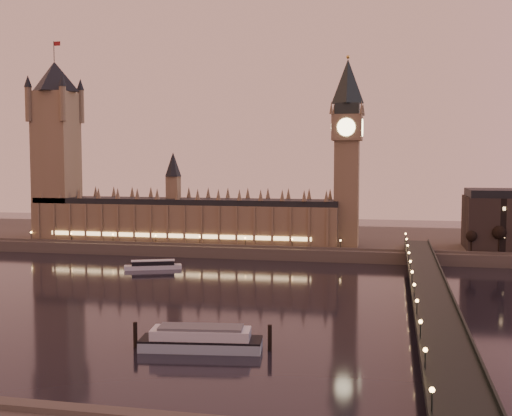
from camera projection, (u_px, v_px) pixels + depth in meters
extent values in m
plane|color=black|center=(183.00, 299.00, 247.35)|extent=(700.00, 700.00, 0.00)
cube|color=#423D35|center=(312.00, 241.00, 401.76)|extent=(560.00, 130.00, 6.00)
cube|color=brown|center=(183.00, 223.00, 372.39)|extent=(180.00, 26.00, 22.00)
cube|color=black|center=(183.00, 201.00, 371.43)|extent=(180.00, 22.00, 3.20)
cube|color=#FFCC7F|center=(176.00, 236.00, 359.68)|extent=(153.00, 0.25, 2.20)
cube|color=brown|center=(57.00, 166.00, 386.57)|extent=(22.00, 22.00, 88.00)
cone|color=black|center=(55.00, 77.00, 382.56)|extent=(31.68, 31.68, 18.00)
cylinder|color=black|center=(54.00, 51.00, 381.43)|extent=(0.44, 0.44, 12.00)
cube|color=maroon|center=(57.00, 44.00, 380.63)|extent=(4.00, 0.15, 2.50)
cube|color=brown|center=(347.00, 194.00, 351.43)|extent=(13.00, 13.00, 58.00)
cube|color=brown|center=(347.00, 128.00, 348.71)|extent=(16.00, 16.00, 14.00)
cylinder|color=#FFEAA5|center=(346.00, 127.00, 340.73)|extent=(9.60, 0.35, 9.60)
cylinder|color=#FFEAA5|center=(332.00, 128.00, 350.41)|extent=(0.35, 9.60, 9.60)
cube|color=black|center=(347.00, 109.00, 347.95)|extent=(13.00, 13.00, 6.00)
cone|color=black|center=(348.00, 81.00, 346.82)|extent=(17.68, 17.68, 24.00)
sphere|color=gold|center=(348.00, 57.00, 345.84)|extent=(2.00, 2.00, 2.00)
cube|color=black|center=(429.00, 289.00, 227.56)|extent=(13.00, 260.00, 2.00)
cube|color=black|center=(411.00, 284.00, 228.76)|extent=(0.60, 260.00, 1.00)
cube|color=black|center=(448.00, 285.00, 226.14)|extent=(0.60, 260.00, 1.00)
cylinder|color=black|center=(469.00, 244.00, 328.34)|extent=(0.70, 0.70, 8.82)
sphere|color=black|center=(469.00, 235.00, 327.99)|extent=(5.88, 5.88, 5.88)
cylinder|color=black|center=(499.00, 245.00, 325.29)|extent=(0.70, 0.70, 8.82)
sphere|color=black|center=(500.00, 236.00, 324.94)|extent=(5.88, 5.88, 5.88)
cube|color=silver|center=(153.00, 267.00, 314.67)|extent=(27.99, 15.88, 2.03)
cube|color=black|center=(153.00, 263.00, 314.52)|extent=(20.89, 12.20, 2.03)
cube|color=silver|center=(153.00, 261.00, 314.43)|extent=(21.49, 12.63, 0.37)
cube|color=#93ACBB|center=(201.00, 345.00, 181.21)|extent=(35.30, 14.12, 2.79)
cube|color=black|center=(201.00, 339.00, 181.08)|extent=(35.30, 14.12, 0.54)
cube|color=silver|center=(201.00, 333.00, 180.95)|extent=(28.78, 12.20, 2.79)
cube|color=#595B5E|center=(201.00, 327.00, 180.82)|extent=(24.38, 10.57, 0.75)
cylinder|color=black|center=(135.00, 335.00, 183.51)|extent=(1.18, 1.18, 7.29)
cylinder|color=black|center=(270.00, 338.00, 180.52)|extent=(1.18, 1.18, 7.29)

